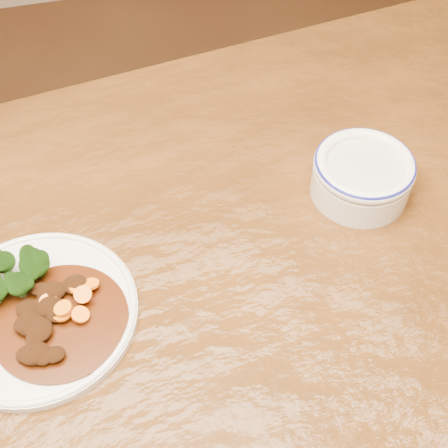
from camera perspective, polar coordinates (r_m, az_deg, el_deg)
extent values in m
cube|color=#5B3110|center=(0.74, -8.31, -10.20)|extent=(1.61, 1.09, 0.04)
cylinder|color=#401D10|center=(1.46, 15.17, 4.63)|extent=(0.06, 0.06, 0.71)
cylinder|color=white|center=(0.75, -16.70, -7.92)|extent=(0.23, 0.23, 0.01)
torus|color=white|center=(0.74, -16.78, -7.71)|extent=(0.23, 0.23, 0.01)
cylinder|color=#6A9A4F|center=(0.77, -16.65, -4.31)|extent=(0.01, 0.01, 0.01)
ellipsoid|color=black|center=(0.75, -16.96, -3.51)|extent=(0.04, 0.04, 0.03)
cylinder|color=#6A9A4F|center=(0.78, -19.24, -3.98)|extent=(0.01, 0.01, 0.01)
ellipsoid|color=black|center=(0.77, -19.54, -3.29)|extent=(0.03, 0.03, 0.02)
cylinder|color=#6A9A4F|center=(0.75, -17.96, -5.97)|extent=(0.01, 0.01, 0.01)
ellipsoid|color=black|center=(0.74, -18.25, -5.29)|extent=(0.03, 0.03, 0.02)
cylinder|color=#6A9A4F|center=(0.77, -16.74, -4.31)|extent=(0.01, 0.01, 0.01)
ellipsoid|color=black|center=(0.75, -17.01, -3.61)|extent=(0.03, 0.03, 0.02)
cylinder|color=#3F1D06|center=(0.73, -14.73, -8.59)|extent=(0.15, 0.15, 0.00)
ellipsoid|color=black|center=(0.74, -13.49, -5.38)|extent=(0.03, 0.03, 0.01)
ellipsoid|color=black|center=(0.75, -16.52, -5.73)|extent=(0.02, 0.02, 0.01)
ellipsoid|color=black|center=(0.71, -16.91, -9.95)|extent=(0.02, 0.02, 0.01)
ellipsoid|color=black|center=(0.74, -15.51, -5.98)|extent=(0.03, 0.03, 0.02)
ellipsoid|color=black|center=(0.71, -17.79, -11.32)|extent=(0.02, 0.02, 0.01)
ellipsoid|color=black|center=(0.73, -15.52, -7.25)|extent=(0.03, 0.03, 0.01)
ellipsoid|color=black|center=(0.72, -15.05, -7.94)|extent=(0.02, 0.02, 0.01)
ellipsoid|color=black|center=(0.74, -17.56, -7.40)|extent=(0.02, 0.03, 0.01)
ellipsoid|color=black|center=(0.72, -17.38, -8.68)|extent=(0.03, 0.03, 0.01)
ellipsoid|color=black|center=(0.71, -16.95, -11.25)|extent=(0.03, 0.03, 0.02)
ellipsoid|color=black|center=(0.73, -17.87, -8.64)|extent=(0.02, 0.02, 0.01)
ellipsoid|color=black|center=(0.72, -16.58, -9.26)|extent=(0.03, 0.03, 0.02)
ellipsoid|color=black|center=(0.70, -15.23, -11.44)|extent=(0.02, 0.02, 0.01)
ellipsoid|color=black|center=(0.70, -16.20, -11.45)|extent=(0.02, 0.02, 0.01)
ellipsoid|color=black|center=(0.73, -15.89, -7.19)|extent=(0.03, 0.03, 0.02)
ellipsoid|color=black|center=(0.72, -17.92, -8.77)|extent=(0.02, 0.02, 0.01)
ellipsoid|color=black|center=(0.71, -16.82, -11.47)|extent=(0.02, 0.02, 0.01)
cylinder|color=orange|center=(0.72, -13.00, -8.07)|extent=(0.03, 0.03, 0.01)
cylinder|color=orange|center=(0.73, -15.78, -6.90)|extent=(0.02, 0.02, 0.01)
cylinder|color=orange|center=(0.72, -14.58, -7.96)|extent=(0.02, 0.02, 0.01)
cylinder|color=orange|center=(0.72, -12.77, -6.30)|extent=(0.03, 0.03, 0.01)
cylinder|color=orange|center=(0.73, -13.20, -5.72)|extent=(0.03, 0.03, 0.01)
cylinder|color=orange|center=(0.71, -14.51, -7.46)|extent=(0.03, 0.03, 0.01)
cylinder|color=orange|center=(0.73, -12.12, -5.38)|extent=(0.02, 0.02, 0.01)
cylinder|color=white|center=(0.84, 12.39, 3.87)|extent=(0.13, 0.13, 0.04)
cylinder|color=beige|center=(0.82, 12.69, 5.07)|extent=(0.10, 0.10, 0.01)
torus|color=white|center=(0.82, 12.74, 5.28)|extent=(0.13, 0.13, 0.02)
torus|color=navy|center=(0.82, 12.79, 5.49)|extent=(0.13, 0.13, 0.01)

